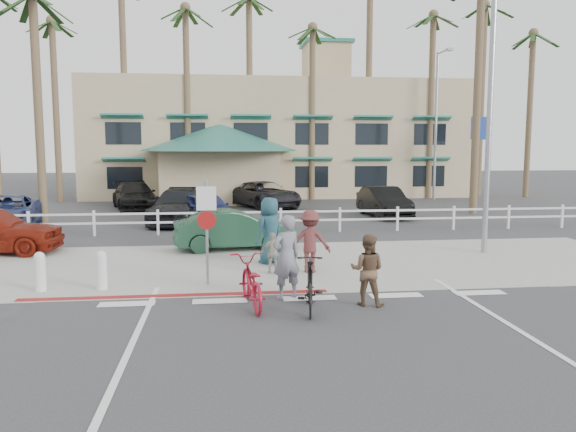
{
  "coord_description": "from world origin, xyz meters",
  "views": [
    {
      "loc": [
        -1.93,
        -11.54,
        3.36
      ],
      "look_at": [
        -0.11,
        3.75,
        1.5
      ],
      "focal_mm": 35.0,
      "sensor_mm": 36.0,
      "label": 1
    }
  ],
  "objects": [
    {
      "name": "bike_red",
      "position": [
        -1.34,
        0.11,
        0.54
      ],
      "size": [
        0.97,
        2.12,
        1.07
      ],
      "primitive_type": "imported",
      "rotation": [
        0.0,
        0.0,
        3.27
      ],
      "color": "maroon",
      "rests_on": "ground"
    },
    {
      "name": "rider_red",
      "position": [
        -0.51,
        0.7,
        0.95
      ],
      "size": [
        0.82,
        0.69,
        1.9
      ],
      "primitive_type": "imported",
      "rotation": [
        0.0,
        0.0,
        3.56
      ],
      "color": "slate",
      "rests_on": "ground"
    },
    {
      "name": "lot_car_4",
      "position": [
        -6.71,
        20.27,
        0.75
      ],
      "size": [
        3.42,
        5.53,
        1.5
      ],
      "primitive_type": "imported",
      "rotation": [
        0.0,
        0.0,
        0.28
      ],
      "color": "black",
      "rests_on": "ground"
    },
    {
      "name": "pedestrian_b",
      "position": [
        -0.54,
        4.61,
        0.98
      ],
      "size": [
        1.13,
        1.1,
        1.95
      ],
      "primitive_type": "imported",
      "rotation": [
        0.0,
        0.0,
        3.86
      ],
      "color": "#1D434F",
      "rests_on": "ground"
    },
    {
      "name": "streetlight_1",
      "position": [
        12.0,
        24.0,
        4.75
      ],
      "size": [
        0.6,
        2.0,
        9.5
      ],
      "primitive_type": null,
      "color": "gray",
      "rests_on": "ground"
    },
    {
      "name": "bollard_0",
      "position": [
        -4.8,
        2.0,
        0.47
      ],
      "size": [
        0.26,
        0.26,
        0.95
      ],
      "primitive_type": null,
      "color": "silver",
      "rests_on": "ground"
    },
    {
      "name": "rail_fence",
      "position": [
        0.5,
        10.5,
        0.5
      ],
      "size": [
        29.4,
        0.16,
        1.0
      ],
      "primitive_type": null,
      "color": "silver",
      "rests_on": "ground"
    },
    {
      "name": "lot_car_1",
      "position": [
        -3.86,
        14.02,
        0.76
      ],
      "size": [
        2.7,
        5.45,
        1.52
      ],
      "primitive_type": "imported",
      "rotation": [
        0.0,
        0.0,
        -0.11
      ],
      "color": "black",
      "rests_on": "ground"
    },
    {
      "name": "pedestrian_child",
      "position": [
        -0.58,
        3.21,
        0.56
      ],
      "size": [
        0.66,
        0.28,
        1.13
      ],
      "primitive_type": "imported",
      "rotation": [
        0.0,
        0.0,
        3.15
      ],
      "color": "#A5A38F",
      "rests_on": "ground"
    },
    {
      "name": "pedestrian_a",
      "position": [
        0.44,
        3.29,
        0.85
      ],
      "size": [
        1.22,
        0.88,
        1.71
      ],
      "primitive_type": "imported",
      "rotation": [
        0.0,
        0.0,
        2.9
      ],
      "color": "#5B2927",
      "rests_on": "ground"
    },
    {
      "name": "palm_7",
      "position": [
        12.0,
        25.0,
        7.0
      ],
      "size": [
        4.0,
        4.0,
        14.0
      ],
      "primitive_type": null,
      "color": "#173213",
      "rests_on": "ground"
    },
    {
      "name": "streetlight_0",
      "position": [
        6.5,
        5.5,
        4.5
      ],
      "size": [
        0.6,
        2.0,
        9.0
      ],
      "primitive_type": null,
      "color": "gray",
      "rests_on": "ground"
    },
    {
      "name": "palm_11",
      "position": [
        11.0,
        16.0,
        7.0
      ],
      "size": [
        4.0,
        4.0,
        14.0
      ],
      "primitive_type": null,
      "color": "#173213",
      "rests_on": "ground"
    },
    {
      "name": "sign_post",
      "position": [
        -2.3,
        2.2,
        1.45
      ],
      "size": [
        0.5,
        0.1,
        2.9
      ],
      "primitive_type": null,
      "color": "gray",
      "rests_on": "ground"
    },
    {
      "name": "palm_9",
      "position": [
        19.0,
        25.0,
        6.5
      ],
      "size": [
        4.0,
        4.0,
        13.0
      ],
      "primitive_type": null,
      "color": "#173213",
      "rests_on": "ground"
    },
    {
      "name": "cross_street",
      "position": [
        0.0,
        8.5,
        0.0
      ],
      "size": [
        40.0,
        5.0,
        0.01
      ],
      "primitive_type": "cube",
      "color": "#333335",
      "rests_on": "ground"
    },
    {
      "name": "palm_5",
      "position": [
        4.0,
        25.0,
        6.5
      ],
      "size": [
        4.0,
        4.0,
        13.0
      ],
      "primitive_type": null,
      "color": "#173213",
      "rests_on": "ground"
    },
    {
      "name": "parking_lot",
      "position": [
        0.0,
        18.0,
        0.0
      ],
      "size": [
        50.0,
        16.0,
        0.01
      ],
      "primitive_type": "cube",
      "color": "#333335",
      "rests_on": "ground"
    },
    {
      "name": "palm_1",
      "position": [
        -12.0,
        25.0,
        6.5
      ],
      "size": [
        4.0,
        4.0,
        13.0
      ],
      "primitive_type": null,
      "color": "#173213",
      "rests_on": "ground"
    },
    {
      "name": "lot_car_2",
      "position": [
        -2.64,
        12.98,
        0.74
      ],
      "size": [
        3.32,
        4.68,
        1.48
      ],
      "primitive_type": "imported",
      "rotation": [
        0.0,
        0.0,
        0.41
      ],
      "color": "navy",
      "rests_on": "ground"
    },
    {
      "name": "rider_black",
      "position": [
        1.15,
        -0.05,
        0.77
      ],
      "size": [
        0.92,
        0.83,
        1.54
      ],
      "primitive_type": "imported",
      "rotation": [
        0.0,
        0.0,
        2.74
      ],
      "color": "brown",
      "rests_on": "ground"
    },
    {
      "name": "palm_2",
      "position": [
        -8.0,
        26.0,
        8.0
      ],
      "size": [
        4.0,
        4.0,
        16.0
      ],
      "primitive_type": null,
      "color": "#173213",
      "rests_on": "ground"
    },
    {
      "name": "info_sign",
      "position": [
        14.0,
        22.0,
        2.8
      ],
      "size": [
        1.2,
        0.16,
        5.6
      ],
      "primitive_type": null,
      "color": "navy",
      "rests_on": "ground"
    },
    {
      "name": "lot_car_3",
      "position": [
        6.01,
        15.23,
        0.74
      ],
      "size": [
        1.76,
        4.54,
        1.48
      ],
      "primitive_type": "imported",
      "rotation": [
        0.0,
        0.0,
        0.05
      ],
      "color": "black",
      "rests_on": "ground"
    },
    {
      "name": "palm_3",
      "position": [
        -4.0,
        25.0,
        7.0
      ],
      "size": [
        4.0,
        4.0,
        14.0
      ],
      "primitive_type": null,
      "color": "#173213",
      "rests_on": "ground"
    },
    {
      "name": "bike_black",
      "position": [
        -0.14,
        -0.35,
        0.57
      ],
      "size": [
        0.8,
        1.94,
        1.13
      ],
      "primitive_type": "imported",
      "rotation": [
        0.0,
        0.0,
        3.0
      ],
      "color": "black",
      "rests_on": "ground"
    },
    {
      "name": "sidewalk_plaza",
      "position": [
        0.0,
        4.5,
        0.01
      ],
      "size": [
        22.0,
        7.0,
        0.01
      ],
      "primitive_type": "cube",
      "color": "gray",
      "rests_on": "ground"
    },
    {
      "name": "palm_8",
      "position": [
        16.0,
        26.0,
        7.5
      ],
      "size": [
        4.0,
        4.0,
        15.0
      ],
      "primitive_type": null,
      "color": "#173213",
      "rests_on": "ground"
    },
    {
      "name": "building",
      "position": [
        2.0,
        31.0,
        5.65
      ],
      "size": [
        28.0,
        16.0,
        11.3
      ],
      "primitive_type": null,
      "color": "tan",
      "rests_on": "ground"
    },
    {
      "name": "lot_car_0",
      "position": [
        -10.83,
        12.87,
        0.71
      ],
      "size": [
        3.27,
        5.45,
        1.42
      ],
      "primitive_type": "imported",
      "rotation": [
        0.0,
        0.0,
        0.19
      ],
      "color": "navy",
      "rests_on": "ground"
    },
    {
      "name": "palm_10",
      "position": [
        -10.0,
        15.0,
        6.0
      ],
      "size": [
        4.0,
        4.0,
        12.0
      ],
      "primitive_type": null,
      "color": "#173213",
      "rests_on": "ground"
    },
    {
      "name": "palm_6",
      "position": [
        8.0,
        26.0,
        8.5
      ],
      "size": [
        4.0,
        4.0,
        17.0
      ],
      "primitive_type": null,
      "color": "#173213",
      "rests_on": "ground"
    },
    {
      "name": "ground",
      "position": [
        0.0,
        0.0,
        0.0
      ],
      "size": [
        140.0,
        140.0,
        0.0
      ],
      "primitive_type": "plane",
      "color": "#333335"
    },
    {
      "name": "bollard_1",
      "position": [
        -6.2,
        2.0,
        0.47
      ],
      "size": [
        0.26,
        0.26,
        0.95
      ],
      "primitive_type": null,
      "color": "silver",
      "rests_on": "ground"
    },
    {
      "name": "palm_4",
      "position": [
        0.0,
        26.0,
        7.5
      ],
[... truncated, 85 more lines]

